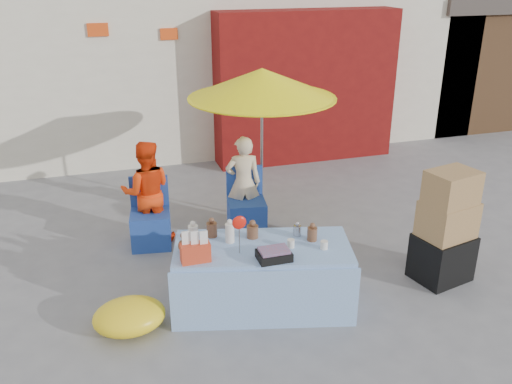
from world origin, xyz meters
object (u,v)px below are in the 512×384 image
object	(u,v)px
market_table	(262,275)
chair_left	(151,226)
vendor_beige	(243,183)
box_stack	(446,231)
chair_right	(247,214)
vendor_orange	(147,192)
umbrella	(262,84)

from	to	relation	value
market_table	chair_left	xyz separation A→B (m)	(-0.92, 1.67, -0.10)
vendor_beige	box_stack	distance (m)	2.59
market_table	chair_right	distance (m)	1.71
chair_right	box_stack	distance (m)	2.52
vendor_orange	vendor_beige	distance (m)	1.25
vendor_orange	umbrella	xyz separation A→B (m)	(1.55, 0.15, 1.23)
vendor_beige	box_stack	bearing A→B (deg)	141.35
chair_right	box_stack	world-z (taller)	box_stack
market_table	chair_right	xyz separation A→B (m)	(0.33, 1.67, -0.10)
market_table	umbrella	size ratio (longest dim) A/B	0.94
box_stack	vendor_orange	bearing A→B (deg)	147.63
vendor_beige	umbrella	distance (m)	1.30
market_table	chair_left	size ratio (longest dim) A/B	2.30
market_table	vendor_beige	world-z (taller)	vendor_beige
market_table	umbrella	bearing A→B (deg)	86.76
market_table	vendor_orange	distance (m)	2.06
umbrella	market_table	bearing A→B (deg)	-107.66
chair_right	vendor_beige	bearing A→B (deg)	99.71
market_table	umbrella	distance (m)	2.57
chair_right	box_stack	bearing A→B (deg)	-36.60
vendor_orange	umbrella	distance (m)	1.98
market_table	vendor_beige	xyz separation A→B (m)	(0.32, 1.81, 0.28)
vendor_orange	vendor_beige	size ratio (longest dim) A/B	1.04
market_table	chair_right	world-z (taller)	market_table
market_table	vendor_orange	world-z (taller)	vendor_orange
chair_left	chair_right	distance (m)	1.25
vendor_beige	vendor_orange	bearing A→B (deg)	8.69
market_table	box_stack	distance (m)	2.10
chair_left	vendor_orange	xyz separation A→B (m)	(-0.00, 0.13, 0.41)
market_table	box_stack	size ratio (longest dim) A/B	1.51
vendor_orange	vendor_beige	world-z (taller)	vendor_orange
umbrella	chair_right	bearing A→B (deg)	-136.30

